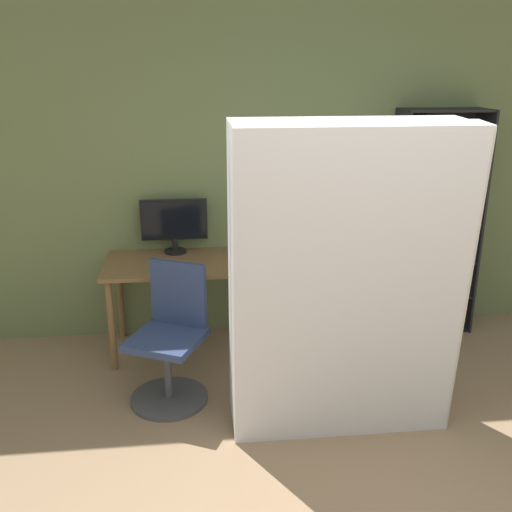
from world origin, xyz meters
name	(u,v)px	position (x,y,z in m)	size (l,w,h in m)	color
wall_back	(298,171)	(0.00, 2.70, 1.35)	(8.00, 0.06, 2.70)	#6B7A4C
desk	(180,274)	(-0.97, 2.33, 0.64)	(1.13, 0.67, 0.74)	brown
monitor	(174,223)	(-1.01, 2.56, 0.99)	(0.52, 0.18, 0.43)	black
office_chair	(171,347)	(-1.04, 1.63, 0.38)	(0.59, 0.59, 0.93)	#4C4C51
bookshelf	(423,223)	(1.02, 2.53, 0.93)	(0.69, 0.33, 1.85)	black
mattress_near	(350,291)	(0.01, 1.09, 0.94)	(1.33, 0.33, 1.89)	silver
mattress_far	(339,275)	(0.01, 1.35, 0.94)	(1.33, 0.28, 1.89)	silver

